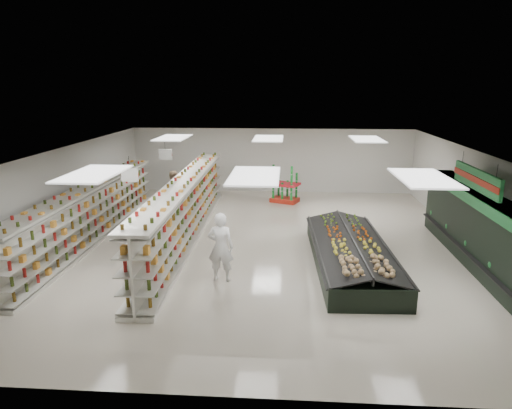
# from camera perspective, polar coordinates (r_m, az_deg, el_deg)

# --- Properties ---
(floor) EXTENTS (16.00, 16.00, 0.00)m
(floor) POSITION_cam_1_polar(r_m,az_deg,el_deg) (15.74, 0.87, -4.92)
(floor) COLOR beige
(floor) RESTS_ON ground
(ceiling) EXTENTS (14.00, 16.00, 0.02)m
(ceiling) POSITION_cam_1_polar(r_m,az_deg,el_deg) (14.97, 0.92, 6.69)
(ceiling) COLOR white
(ceiling) RESTS_ON wall_back
(wall_back) EXTENTS (14.00, 0.02, 3.20)m
(wall_back) POSITION_cam_1_polar(r_m,az_deg,el_deg) (23.11, 1.95, 5.51)
(wall_back) COLOR silver
(wall_back) RESTS_ON floor
(wall_front) EXTENTS (14.00, 0.02, 3.20)m
(wall_front) POSITION_cam_1_polar(r_m,az_deg,el_deg) (7.77, -2.30, -13.59)
(wall_front) COLOR silver
(wall_front) RESTS_ON floor
(wall_left) EXTENTS (0.02, 16.00, 3.20)m
(wall_left) POSITION_cam_1_polar(r_m,az_deg,el_deg) (17.12, -23.21, 1.06)
(wall_left) COLOR silver
(wall_left) RESTS_ON floor
(wall_right) EXTENTS (0.02, 16.00, 3.20)m
(wall_right) POSITION_cam_1_polar(r_m,az_deg,el_deg) (16.48, 26.00, 0.27)
(wall_right) COLOR silver
(wall_right) RESTS_ON floor
(produce_wall_case) EXTENTS (0.93, 8.00, 2.20)m
(produce_wall_case) POSITION_cam_1_polar(r_m,az_deg,el_deg) (15.05, 26.26, -2.44)
(produce_wall_case) COLOR black
(produce_wall_case) RESTS_ON floor
(aisle_sign_near) EXTENTS (0.52, 0.06, 0.75)m
(aisle_sign_near) POSITION_cam_1_polar(r_m,az_deg,el_deg) (13.83, -15.50, 3.61)
(aisle_sign_near) COLOR white
(aisle_sign_near) RESTS_ON ceiling
(aisle_sign_far) EXTENTS (0.52, 0.06, 0.75)m
(aisle_sign_far) POSITION_cam_1_polar(r_m,az_deg,el_deg) (17.60, -11.26, 6.14)
(aisle_sign_far) COLOR white
(aisle_sign_far) RESTS_ON ceiling
(hortifruti_banner) EXTENTS (0.12, 3.20, 0.95)m
(hortifruti_banner) POSITION_cam_1_polar(r_m,az_deg,el_deg) (14.63, 25.85, 2.85)
(hortifruti_banner) COLOR #1E7435
(hortifruti_banner) RESTS_ON ceiling
(gondola_left) EXTENTS (0.86, 11.09, 1.92)m
(gondola_left) POSITION_cam_1_polar(r_m,az_deg,el_deg) (16.94, -19.87, -1.26)
(gondola_left) COLOR silver
(gondola_left) RESTS_ON floor
(gondola_center) EXTENTS (1.11, 12.22, 2.12)m
(gondola_center) POSITION_cam_1_polar(r_m,az_deg,el_deg) (16.28, -8.72, -0.83)
(gondola_center) COLOR silver
(gondola_center) RESTS_ON floor
(produce_island) EXTENTS (2.45, 6.21, 0.92)m
(produce_island) POSITION_cam_1_polar(r_m,az_deg,el_deg) (14.08, 11.76, -5.85)
(produce_island) COLOR black
(produce_island) RESTS_ON floor
(soda_endcap) EXTENTS (1.49, 1.28, 1.61)m
(soda_endcap) POSITION_cam_1_polar(r_m,az_deg,el_deg) (21.15, 3.64, 2.37)
(soda_endcap) COLOR #AF2314
(soda_endcap) RESTS_ON floor
(shopper_main) EXTENTS (0.75, 0.53, 1.96)m
(shopper_main) POSITION_cam_1_polar(r_m,az_deg,el_deg) (12.59, -4.44, -5.33)
(shopper_main) COLOR silver
(shopper_main) RESTS_ON floor
(shopper_background) EXTENTS (0.93, 1.05, 1.85)m
(shopper_background) POSITION_cam_1_polar(r_m,az_deg,el_deg) (19.43, -10.06, 1.50)
(shopper_background) COLOR tan
(shopper_background) RESTS_ON floor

